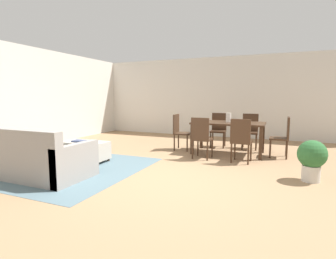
{
  "coord_description": "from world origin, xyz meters",
  "views": [
    {
      "loc": [
        1.74,
        -4.03,
        1.36
      ],
      "look_at": [
        -0.55,
        1.37,
        0.63
      ],
      "focal_mm": 28.17,
      "sensor_mm": 36.0,
      "label": 1
    }
  ],
  "objects_px": {
    "dining_chair_near_right": "(241,138)",
    "dining_chair_head_west": "(180,130)",
    "vase_centerpiece": "(228,118)",
    "dining_chair_far_right": "(250,129)",
    "potted_plant": "(312,158)",
    "dining_chair_near_left": "(201,136)",
    "book_on_ottoman": "(79,141)",
    "couch": "(32,160)",
    "dining_chair_head_east": "(283,135)",
    "dining_table": "(228,126)",
    "dining_chair_far_left": "(219,128)",
    "ottoman_table": "(85,150)"
  },
  "relations": [
    {
      "from": "dining_chair_far_right",
      "to": "potted_plant",
      "type": "distance_m",
      "value": 2.76
    },
    {
      "from": "ottoman_table",
      "to": "vase_centerpiece",
      "type": "height_order",
      "value": "vase_centerpiece"
    },
    {
      "from": "couch",
      "to": "vase_centerpiece",
      "type": "distance_m",
      "value": 4.27
    },
    {
      "from": "dining_chair_head_west",
      "to": "ottoman_table",
      "type": "bearing_deg",
      "value": -125.9
    },
    {
      "from": "dining_chair_far_left",
      "to": "potted_plant",
      "type": "distance_m",
      "value": 3.18
    },
    {
      "from": "ottoman_table",
      "to": "dining_table",
      "type": "bearing_deg",
      "value": 36.94
    },
    {
      "from": "dining_chair_near_left",
      "to": "dining_chair_near_right",
      "type": "distance_m",
      "value": 0.85
    },
    {
      "from": "dining_chair_head_west",
      "to": "dining_chair_near_right",
      "type": "bearing_deg",
      "value": -25.93
    },
    {
      "from": "vase_centerpiece",
      "to": "dining_chair_near_right",
      "type": "bearing_deg",
      "value": -64.01
    },
    {
      "from": "ottoman_table",
      "to": "dining_chair_near_left",
      "type": "xyz_separation_m",
      "value": [
        2.21,
        1.18,
        0.28
      ]
    },
    {
      "from": "dining_chair_near_left",
      "to": "book_on_ottoman",
      "type": "bearing_deg",
      "value": -151.69
    },
    {
      "from": "dining_chair_near_right",
      "to": "dining_chair_head_west",
      "type": "relative_size",
      "value": 1.0
    },
    {
      "from": "dining_chair_far_right",
      "to": "dining_table",
      "type": "bearing_deg",
      "value": -116.04
    },
    {
      "from": "dining_chair_near_right",
      "to": "dining_chair_far_right",
      "type": "relative_size",
      "value": 1.0
    },
    {
      "from": "dining_table",
      "to": "book_on_ottoman",
      "type": "relative_size",
      "value": 6.41
    },
    {
      "from": "dining_chair_near_left",
      "to": "dining_chair_head_east",
      "type": "bearing_deg",
      "value": 27.18
    },
    {
      "from": "dining_chair_near_right",
      "to": "potted_plant",
      "type": "relative_size",
      "value": 1.36
    },
    {
      "from": "dining_chair_near_right",
      "to": "vase_centerpiece",
      "type": "height_order",
      "value": "vase_centerpiece"
    },
    {
      "from": "dining_table",
      "to": "dining_chair_head_west",
      "type": "distance_m",
      "value": 1.24
    },
    {
      "from": "vase_centerpiece",
      "to": "book_on_ottoman",
      "type": "bearing_deg",
      "value": -142.74
    },
    {
      "from": "dining_chair_near_right",
      "to": "vase_centerpiece",
      "type": "xyz_separation_m",
      "value": [
        -0.42,
        0.86,
        0.35
      ]
    },
    {
      "from": "dining_chair_far_right",
      "to": "dining_chair_head_east",
      "type": "relative_size",
      "value": 1.0
    },
    {
      "from": "dining_table",
      "to": "dining_chair_far_left",
      "type": "distance_m",
      "value": 0.92
    },
    {
      "from": "dining_chair_head_east",
      "to": "vase_centerpiece",
      "type": "xyz_separation_m",
      "value": [
        -1.22,
        -0.01,
        0.35
      ]
    },
    {
      "from": "vase_centerpiece",
      "to": "potted_plant",
      "type": "bearing_deg",
      "value": -45.08
    },
    {
      "from": "ottoman_table",
      "to": "dining_table",
      "type": "distance_m",
      "value": 3.34
    },
    {
      "from": "potted_plant",
      "to": "dining_chair_near_left",
      "type": "bearing_deg",
      "value": 158.67
    },
    {
      "from": "vase_centerpiece",
      "to": "book_on_ottoman",
      "type": "xyz_separation_m",
      "value": [
        -2.72,
        -2.07,
        -0.43
      ]
    },
    {
      "from": "couch",
      "to": "dining_chair_head_east",
      "type": "bearing_deg",
      "value": 38.76
    },
    {
      "from": "dining_chair_near_right",
      "to": "potted_plant",
      "type": "distance_m",
      "value": 1.46
    },
    {
      "from": "dining_chair_head_east",
      "to": "book_on_ottoman",
      "type": "xyz_separation_m",
      "value": [
        -3.95,
        -2.08,
        -0.08
      ]
    },
    {
      "from": "dining_table",
      "to": "dining_chair_far_left",
      "type": "height_order",
      "value": "dining_chair_far_left"
    },
    {
      "from": "dining_chair_near_right",
      "to": "book_on_ottoman",
      "type": "distance_m",
      "value": 3.37
    },
    {
      "from": "dining_chair_far_right",
      "to": "book_on_ottoman",
      "type": "xyz_separation_m",
      "value": [
        -3.15,
        -2.91,
        -0.08
      ]
    },
    {
      "from": "dining_chair_far_left",
      "to": "dining_chair_head_east",
      "type": "bearing_deg",
      "value": -25.64
    },
    {
      "from": "book_on_ottoman",
      "to": "dining_chair_near_left",
      "type": "bearing_deg",
      "value": 28.31
    },
    {
      "from": "potted_plant",
      "to": "dining_chair_head_east",
      "type": "bearing_deg",
      "value": 104.14
    },
    {
      "from": "dining_chair_near_right",
      "to": "vase_centerpiece",
      "type": "relative_size",
      "value": 4.18
    },
    {
      "from": "dining_table",
      "to": "vase_centerpiece",
      "type": "xyz_separation_m",
      "value": [
        -0.01,
        0.02,
        0.2
      ]
    },
    {
      "from": "dining_chair_near_left",
      "to": "dining_table",
      "type": "bearing_deg",
      "value": 61.85
    },
    {
      "from": "dining_chair_near_left",
      "to": "dining_chair_far_right",
      "type": "bearing_deg",
      "value": 62.92
    },
    {
      "from": "dining_chair_head_east",
      "to": "vase_centerpiece",
      "type": "distance_m",
      "value": 1.27
    },
    {
      "from": "dining_chair_far_right",
      "to": "vase_centerpiece",
      "type": "bearing_deg",
      "value": -117.02
    },
    {
      "from": "potted_plant",
      "to": "vase_centerpiece",
      "type": "bearing_deg",
      "value": 134.92
    },
    {
      "from": "dining_chair_head_east",
      "to": "dining_table",
      "type": "bearing_deg",
      "value": -178.36
    },
    {
      "from": "ottoman_table",
      "to": "book_on_ottoman",
      "type": "height_order",
      "value": "book_on_ottoman"
    },
    {
      "from": "dining_chair_head_east",
      "to": "vase_centerpiece",
      "type": "relative_size",
      "value": 4.18
    },
    {
      "from": "potted_plant",
      "to": "dining_chair_near_right",
      "type": "bearing_deg",
      "value": 147.27
    },
    {
      "from": "dining_chair_near_left",
      "to": "dining_chair_far_right",
      "type": "xyz_separation_m",
      "value": [
        0.85,
        1.67,
        0.0
      ]
    },
    {
      "from": "dining_chair_near_left",
      "to": "dining_chair_far_left",
      "type": "relative_size",
      "value": 1.0
    }
  ]
}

